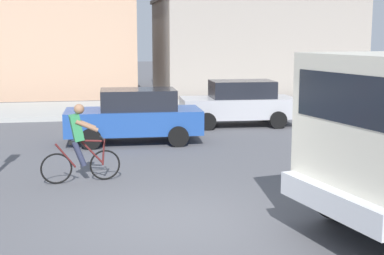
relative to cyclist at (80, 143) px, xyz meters
The scene contains 7 objects.
ground_plane 3.45m from the cyclist, 59.45° to the right, with size 120.00×120.00×0.00m, color #56565B.
sidewalk_far 11.57m from the cyclist, 81.54° to the left, with size 80.00×5.00×0.16m, color #ADADA8.
cyclist is the anchor object (origin of this frame).
car_red_near 8.72m from the cyclist, 51.84° to the left, with size 4.06×1.99×1.60m.
car_white_mid 4.59m from the cyclist, 70.76° to the left, with size 4.05×1.96×1.60m.
building_mid_block 19.54m from the cyclist, 94.44° to the left, with size 8.18×7.73×5.81m.
building_corner_right 20.52m from the cyclist, 63.48° to the left, with size 10.56×8.07×5.24m.
Camera 1 is at (-1.35, -9.04, 3.16)m, focal length 51.42 mm.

